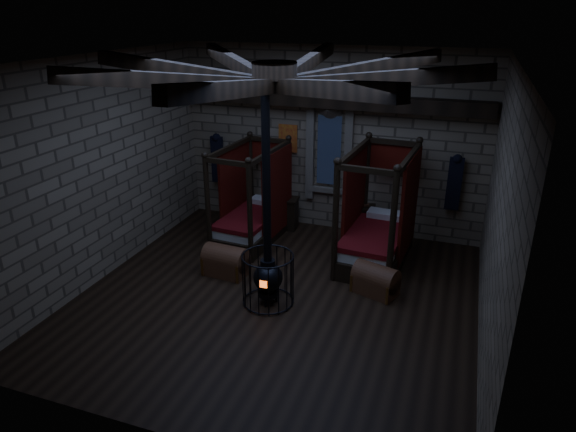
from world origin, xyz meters
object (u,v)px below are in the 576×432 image
(bed_left, at_px, (253,217))
(trunk_right, at_px, (375,280))
(bed_right, at_px, (377,234))
(stove, at_px, (268,274))
(trunk_left, at_px, (226,261))

(bed_left, xyz_separation_m, trunk_right, (3.07, -1.46, -0.27))
(bed_left, distance_m, bed_right, 2.83)
(stove, bearing_deg, bed_left, 115.68)
(bed_left, height_order, stove, stove)
(bed_left, distance_m, stove, 2.78)
(bed_left, bearing_deg, stove, -57.42)
(trunk_right, relative_size, stove, 0.23)
(trunk_right, height_order, stove, stove)
(bed_left, xyz_separation_m, stove, (1.33, -2.44, 0.06))
(stove, bearing_deg, bed_right, 54.10)
(bed_left, relative_size, trunk_right, 2.36)
(trunk_left, relative_size, trunk_right, 0.97)
(bed_right, distance_m, trunk_left, 3.14)
(trunk_right, bearing_deg, bed_right, 118.78)
(bed_left, bearing_deg, trunk_left, -81.24)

